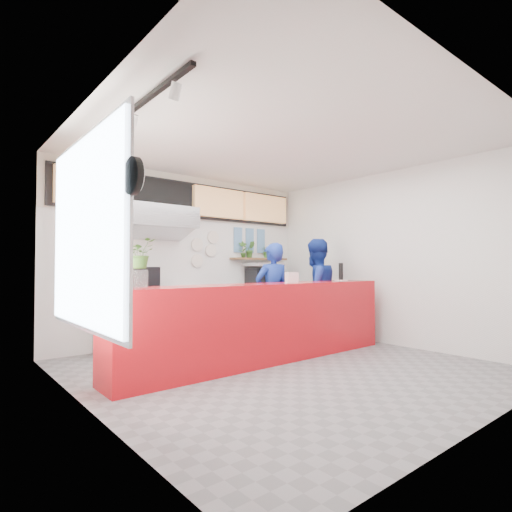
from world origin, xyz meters
TOP-DOWN VIEW (x-y plane):
  - floor at (0.00, 0.00)m, footprint 5.00×5.00m
  - ceiling at (0.00, 0.00)m, footprint 5.00×5.00m
  - wall_back at (0.00, 2.50)m, footprint 5.00×0.00m
  - wall_left at (-2.50, 0.00)m, footprint 0.00×5.00m
  - wall_right at (2.50, 0.00)m, footprint 0.00×5.00m
  - service_counter at (0.00, 0.40)m, footprint 4.50×0.60m
  - cream_band at (0.00, 2.49)m, footprint 5.00×0.02m
  - prep_bench at (-0.80, 2.20)m, footprint 1.80×0.60m
  - panini_oven at (-1.10, 2.20)m, footprint 0.59×0.59m
  - extraction_hood at (-0.80, 2.15)m, footprint 1.20×0.70m
  - hood_lip at (-0.80, 2.15)m, footprint 1.20×0.69m
  - right_bench at (1.50, 2.20)m, footprint 1.80×0.60m
  - espresso_machine at (1.54, 2.20)m, footprint 0.67×0.51m
  - espresso_tray at (1.54, 2.20)m, footprint 0.73×0.52m
  - herb_shelf at (1.60, 2.40)m, footprint 1.40×0.18m
  - menu_board_far_left at (-1.75, 2.38)m, footprint 1.10×0.10m
  - menu_board_mid_left at (-0.59, 2.38)m, footprint 1.10×0.10m
  - menu_board_mid_right at (0.57, 2.38)m, footprint 1.10×0.10m
  - menu_board_far_right at (1.73, 2.38)m, footprint 1.10×0.10m
  - soffit at (0.00, 2.46)m, footprint 4.80×0.04m
  - window_pane at (-2.47, 0.30)m, footprint 0.04×2.20m
  - window_frame at (-2.45, 0.30)m, footprint 0.03×2.30m
  - wall_clock_rim at (-2.46, -0.90)m, footprint 0.05×0.30m
  - wall_clock_face at (-2.43, -0.90)m, footprint 0.02×0.26m
  - track_rail at (-2.10, 0.00)m, footprint 0.05×2.40m
  - dec_plate_a at (0.15, 2.47)m, footprint 0.24×0.03m
  - dec_plate_b at (0.45, 2.47)m, footprint 0.24×0.03m
  - dec_plate_c at (0.15, 2.47)m, footprint 0.24×0.03m
  - dec_plate_d at (0.50, 2.47)m, footprint 0.24×0.03m
  - photo_frame_a at (1.10, 2.48)m, footprint 0.20×0.02m
  - photo_frame_b at (1.40, 2.48)m, footprint 0.20×0.02m
  - photo_frame_c at (1.70, 2.48)m, footprint 0.20×0.02m
  - photo_frame_d at (1.10, 2.48)m, footprint 0.20×0.02m
  - photo_frame_e at (1.40, 2.48)m, footprint 0.20×0.02m
  - photo_frame_f at (1.70, 2.48)m, footprint 0.20×0.02m
  - staff_center at (0.69, 0.99)m, footprint 0.69×0.51m
  - staff_right at (1.60, 0.87)m, footprint 0.97×0.80m
  - herb_a at (1.16, 2.40)m, footprint 0.21×0.18m
  - herb_b at (1.35, 2.40)m, footprint 0.23×0.21m
  - herb_c at (1.81, 2.40)m, footprint 0.34×0.32m
  - herb_d at (2.09, 2.40)m, footprint 0.19×0.18m
  - glass_vase at (-1.88, 0.30)m, footprint 0.20×0.20m
  - basil_vase at (-1.88, 0.30)m, footprint 0.37×0.35m
  - napkin_holder at (0.55, 0.40)m, footprint 0.20×0.15m
  - white_plate at (1.71, 0.40)m, footprint 0.29×0.29m
  - pepper_mill at (1.71, 0.40)m, footprint 0.08×0.08m

SIDE VIEW (x-z plane):
  - floor at x=0.00m, z-range 0.00..0.00m
  - prep_bench at x=-0.80m, z-range 0.00..0.90m
  - right_bench at x=1.50m, z-range 0.00..0.90m
  - service_counter at x=0.00m, z-range 0.00..1.10m
  - staff_center at x=0.69m, z-range 0.00..1.73m
  - staff_right at x=1.60m, z-range 0.00..1.83m
  - espresso_machine at x=1.54m, z-range 0.90..1.31m
  - white_plate at x=1.71m, z-range 1.10..1.12m
  - panini_oven at x=-1.10m, z-range 0.90..1.34m
  - napkin_holder at x=0.55m, z-range 1.10..1.25m
  - glass_vase at x=-1.88m, z-range 1.10..1.31m
  - pepper_mill at x=1.71m, z-range 1.11..1.40m
  - espresso_tray at x=1.54m, z-range 1.35..1.42m
  - dec_plate_c at x=0.15m, z-range 1.33..1.57m
  - basil_vase at x=-1.88m, z-range 1.32..1.65m
  - wall_back at x=0.00m, z-range -1.00..4.00m
  - wall_left at x=-2.50m, z-range -1.00..4.00m
  - wall_right at x=2.50m, z-range -1.00..4.00m
  - herb_shelf at x=1.60m, z-range 1.48..1.52m
  - dec_plate_b at x=0.45m, z-range 1.53..1.77m
  - herb_d at x=2.09m, z-range 1.52..1.82m
  - herb_c at x=1.81m, z-range 1.52..1.82m
  - herb_a at x=1.16m, z-range 1.52..1.85m
  - herb_b at x=1.35m, z-range 1.52..1.86m
  - window_pane at x=-2.47m, z-range 0.75..2.65m
  - window_frame at x=-2.45m, z-range 0.70..2.70m
  - dec_plate_a at x=0.15m, z-range 1.63..1.87m
  - photo_frame_d at x=1.10m, z-range 1.62..1.88m
  - photo_frame_e at x=1.40m, z-range 1.62..1.88m
  - photo_frame_f at x=1.70m, z-range 1.62..1.88m
  - dec_plate_d at x=0.50m, z-range 1.78..2.02m
  - hood_lip at x=-0.80m, z-range 1.79..2.11m
  - photo_frame_a at x=1.10m, z-range 1.88..2.12m
  - photo_frame_b at x=1.40m, z-range 1.88..2.12m
  - photo_frame_c at x=1.70m, z-range 1.88..2.12m
  - wall_clock_rim at x=-2.46m, z-range 1.90..2.20m
  - wall_clock_face at x=-2.43m, z-range 1.92..2.18m
  - extraction_hood at x=-0.80m, z-range 1.98..2.32m
  - menu_board_far_left at x=-1.75m, z-range 2.27..2.82m
  - menu_board_mid_left at x=-0.59m, z-range 2.27..2.82m
  - menu_board_mid_right at x=0.57m, z-range 2.27..2.82m
  - menu_board_far_right at x=1.73m, z-range 2.27..2.82m
  - soffit at x=0.00m, z-range 2.22..2.88m
  - cream_band at x=0.00m, z-range 2.20..3.00m
  - track_rail at x=-2.10m, z-range 2.92..2.96m
  - ceiling at x=0.00m, z-range 3.00..3.00m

